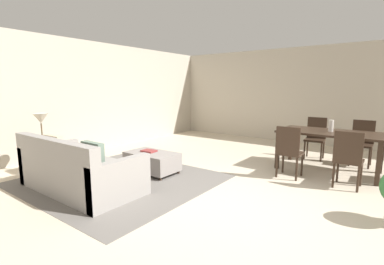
{
  "coord_description": "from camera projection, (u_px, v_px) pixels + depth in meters",
  "views": [
    {
      "loc": [
        1.72,
        -3.27,
        1.58
      ],
      "look_at": [
        -1.4,
        0.93,
        0.73
      ],
      "focal_mm": 26.06,
      "sensor_mm": 36.0,
      "label": 1
    }
  ],
  "objects": [
    {
      "name": "ground_plane",
      "position": [
        233.0,
        203.0,
        3.85
      ],
      "size": [
        10.8,
        10.8,
        0.0
      ],
      "primitive_type": "plane",
      "color": "beige"
    },
    {
      "name": "wall_back",
      "position": [
        322.0,
        96.0,
        7.6
      ],
      "size": [
        9.0,
        0.12,
        2.7
      ],
      "primitive_type": "cube",
      "color": "#BCB2A0",
      "rests_on": "ground_plane"
    },
    {
      "name": "wall_left",
      "position": [
        78.0,
        97.0,
        6.68
      ],
      "size": [
        0.12,
        11.0,
        2.7
      ],
      "primitive_type": "cube",
      "color": "#BCB2A0",
      "rests_on": "ground_plane"
    },
    {
      "name": "area_rug",
      "position": [
        121.0,
        180.0,
        4.81
      ],
      "size": [
        3.0,
        2.8,
        0.01
      ],
      "primitive_type": "cube",
      "color": "slate",
      "rests_on": "ground_plane"
    },
    {
      "name": "couch",
      "position": [
        78.0,
        172.0,
        4.3
      ],
      "size": [
        2.02,
        0.99,
        0.86
      ],
      "color": "gray",
      "rests_on": "ground_plane"
    },
    {
      "name": "ottoman_table",
      "position": [
        152.0,
        161.0,
        5.19
      ],
      "size": [
        0.97,
        0.58,
        0.39
      ],
      "color": "gray",
      "rests_on": "ground_plane"
    },
    {
      "name": "side_table",
      "position": [
        43.0,
        149.0,
        5.13
      ],
      "size": [
        0.4,
        0.4,
        0.59
      ],
      "color": "olive",
      "rests_on": "ground_plane"
    },
    {
      "name": "table_lamp",
      "position": [
        41.0,
        120.0,
        5.04
      ],
      "size": [
        0.26,
        0.26,
        0.53
      ],
      "color": "brown",
      "rests_on": "side_table"
    },
    {
      "name": "dining_table",
      "position": [
        329.0,
        136.0,
        5.25
      ],
      "size": [
        1.77,
        0.96,
        0.76
      ],
      "color": "#332319",
      "rests_on": "ground_plane"
    },
    {
      "name": "dining_chair_near_left",
      "position": [
        289.0,
        149.0,
        4.85
      ],
      "size": [
        0.4,
        0.4,
        0.92
      ],
      "color": "#332319",
      "rests_on": "ground_plane"
    },
    {
      "name": "dining_chair_near_right",
      "position": [
        348.0,
        156.0,
        4.33
      ],
      "size": [
        0.4,
        0.4,
        0.92
      ],
      "color": "#332319",
      "rests_on": "ground_plane"
    },
    {
      "name": "dining_chair_far_left",
      "position": [
        316.0,
        135.0,
        6.21
      ],
      "size": [
        0.43,
        0.43,
        0.92
      ],
      "color": "#332319",
      "rests_on": "ground_plane"
    },
    {
      "name": "dining_chair_far_right",
      "position": [
        362.0,
        140.0,
        5.67
      ],
      "size": [
        0.4,
        0.4,
        0.92
      ],
      "color": "#332319",
      "rests_on": "ground_plane"
    },
    {
      "name": "vase_centerpiece",
      "position": [
        331.0,
        126.0,
        5.21
      ],
      "size": [
        0.09,
        0.09,
        0.22
      ],
      "primitive_type": "cylinder",
      "color": "silver",
      "rests_on": "dining_table"
    },
    {
      "name": "book_on_ottoman",
      "position": [
        149.0,
        151.0,
        5.22
      ],
      "size": [
        0.28,
        0.22,
        0.03
      ],
      "primitive_type": "cube",
      "rotation": [
        0.0,
        0.0,
        0.08
      ],
      "color": "maroon",
      "rests_on": "ottoman_table"
    }
  ]
}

